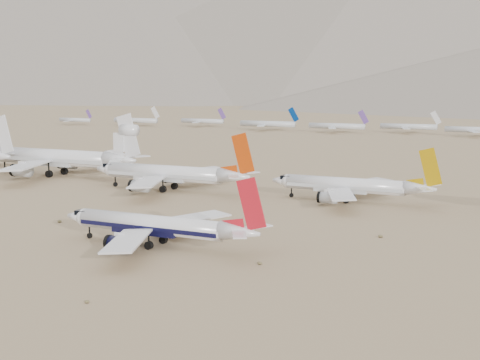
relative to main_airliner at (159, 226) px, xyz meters
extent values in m
plane|color=#80664A|center=(-1.90, -4.88, -4.02)|extent=(7000.00, 7000.00, 0.00)
cylinder|color=white|center=(-1.87, 0.00, 0.18)|extent=(30.91, 3.65, 3.65)
cube|color=black|center=(-1.87, 0.00, -0.28)|extent=(30.29, 3.71, 0.82)
sphere|color=white|center=(-17.33, 0.00, 0.18)|extent=(3.65, 3.65, 3.65)
cube|color=black|center=(-17.88, 0.00, 1.18)|extent=(2.56, 2.37, 0.91)
cone|color=white|center=(17.23, 0.00, 0.45)|extent=(7.73, 3.65, 3.65)
cube|color=white|center=(0.51, -10.84, -0.46)|extent=(11.94, 18.81, 0.57)
cube|color=white|center=(18.74, -3.55, 0.91)|extent=(4.91, 6.42, 0.22)
cylinder|color=black|center=(-3.59, -7.60, -2.11)|extent=(4.29, 2.63, 2.63)
cube|color=white|center=(0.51, 10.84, -0.46)|extent=(11.94, 18.81, 0.57)
cube|color=white|center=(18.74, 3.55, 0.91)|extent=(4.91, 6.42, 0.22)
cylinder|color=black|center=(-3.59, 7.60, -2.11)|extent=(4.29, 2.63, 2.63)
cube|color=red|center=(19.38, 0.00, 5.78)|extent=(5.86, 0.29, 9.65)
cylinder|color=black|center=(-16.41, 0.00, -3.47)|extent=(1.10, 0.46, 1.10)
cylinder|color=black|center=(-0.58, -2.56, -3.26)|extent=(1.53, 0.91, 1.53)
cylinder|color=black|center=(-0.58, 2.56, -3.26)|extent=(1.53, 0.91, 1.53)
cylinder|color=white|center=(17.20, 63.77, 0.44)|extent=(31.92, 3.88, 3.88)
cube|color=silver|center=(17.20, 63.77, -0.05)|extent=(31.28, 3.94, 0.87)
sphere|color=white|center=(1.23, 63.77, 0.44)|extent=(3.88, 3.88, 3.88)
cube|color=black|center=(0.65, 63.77, 1.51)|extent=(2.72, 2.52, 0.97)
cone|color=white|center=(36.92, 63.77, 0.73)|extent=(7.98, 3.88, 3.88)
cube|color=white|center=(19.66, 52.52, -0.24)|extent=(12.33, 19.43, 0.60)
cube|color=white|center=(38.48, 60.09, 1.21)|extent=(5.07, 6.63, 0.23)
cylinder|color=silver|center=(15.42, 55.87, -1.99)|extent=(4.43, 2.79, 2.79)
cube|color=white|center=(19.66, 75.02, -0.24)|extent=(12.33, 19.43, 0.60)
cube|color=white|center=(38.48, 67.46, 1.21)|extent=(5.07, 6.63, 0.23)
cylinder|color=silver|center=(15.42, 71.67, -1.99)|extent=(4.43, 2.79, 2.79)
cube|color=#C39307|center=(39.14, 63.77, 6.26)|extent=(6.05, 0.31, 9.97)
cylinder|color=black|center=(2.20, 63.77, -3.44)|extent=(1.16, 0.48, 1.16)
cylinder|color=black|center=(18.53, 61.06, -3.21)|extent=(1.63, 0.97, 1.63)
cylinder|color=black|center=(18.53, 66.49, -3.21)|extent=(1.63, 0.97, 1.63)
cylinder|color=white|center=(-35.69, 58.88, 1.19)|extent=(37.06, 4.53, 4.53)
cube|color=silver|center=(-35.69, 58.88, 0.62)|extent=(36.32, 4.60, 1.02)
sphere|color=white|center=(-54.22, 58.88, 1.19)|extent=(4.53, 4.53, 4.53)
cube|color=black|center=(-54.90, 58.88, 2.43)|extent=(3.17, 2.94, 1.13)
cone|color=white|center=(-12.78, 58.88, 1.53)|extent=(9.27, 4.53, 4.53)
cube|color=white|center=(-32.83, 45.80, 0.39)|extent=(14.31, 22.56, 0.70)
cube|color=white|center=(-10.98, 54.59, 2.09)|extent=(5.88, 7.69, 0.27)
cylinder|color=silver|center=(-37.75, 49.69, -1.65)|extent=(5.15, 3.26, 3.26)
cube|color=white|center=(-32.83, 71.95, 0.39)|extent=(14.31, 22.56, 0.70)
cube|color=white|center=(-10.98, 63.16, 2.09)|extent=(5.88, 7.69, 0.27)
cylinder|color=silver|center=(-37.75, 68.06, -1.65)|extent=(5.15, 3.26, 3.26)
cube|color=#BF3907|center=(-10.21, 58.88, 7.95)|extent=(7.02, 0.36, 11.57)
cylinder|color=black|center=(-53.09, 58.88, -3.34)|extent=(1.36, 0.57, 1.36)
cylinder|color=black|center=(-34.15, 55.71, -3.07)|extent=(1.90, 1.13, 1.90)
cylinder|color=black|center=(-34.15, 62.05, -3.07)|extent=(1.90, 1.13, 1.90)
cylinder|color=white|center=(-87.28, 69.97, 2.29)|extent=(45.88, 5.49, 5.49)
cube|color=silver|center=(-87.28, 69.97, 1.61)|extent=(44.96, 5.58, 1.24)
sphere|color=white|center=(-110.22, 69.97, 2.29)|extent=(5.49, 5.49, 5.49)
cone|color=white|center=(-58.92, 69.97, 2.71)|extent=(11.47, 5.49, 5.49)
cube|color=white|center=(-83.74, 53.84, 1.33)|extent=(17.72, 27.92, 0.86)
cube|color=white|center=(-56.69, 64.69, 3.39)|extent=(7.28, 9.52, 0.33)
cylinder|color=silver|center=(-89.83, 58.66, -1.14)|extent=(6.37, 3.96, 3.96)
cube|color=white|center=(-83.74, 86.10, 1.33)|extent=(17.72, 27.92, 0.86)
cube|color=white|center=(-56.69, 75.26, 3.39)|extent=(7.28, 9.52, 0.33)
cylinder|color=silver|center=(-89.83, 81.28, -1.14)|extent=(6.37, 3.96, 3.96)
cube|color=white|center=(-55.74, 69.97, 10.63)|extent=(8.70, 0.44, 14.33)
cylinder|color=white|center=(-55.42, 69.97, 12.40)|extent=(5.74, 3.56, 3.56)
cylinder|color=black|center=(-108.85, 69.97, -3.20)|extent=(1.65, 0.69, 1.65)
cylinder|color=black|center=(-85.37, 66.13, -2.87)|extent=(2.31, 1.37, 2.31)
cylinder|color=black|center=(-85.37, 73.82, -2.87)|extent=(2.31, 1.37, 2.31)
cube|color=white|center=(-102.78, 68.22, 3.12)|extent=(6.83, 8.93, 0.32)
cube|color=white|center=(-101.88, 63.25, 9.92)|extent=(8.16, 0.42, 13.44)
cylinder|color=silver|center=(-271.24, 305.33, -0.19)|extent=(29.04, 2.87, 2.87)
cube|color=#613F97|center=(-257.58, 305.33, 4.66)|extent=(5.78, 0.29, 7.28)
cube|color=silver|center=(-271.24, 297.81, -0.62)|extent=(7.65, 13.37, 0.29)
cube|color=silver|center=(-271.24, 312.84, -0.62)|extent=(7.65, 13.37, 0.29)
cylinder|color=silver|center=(-219.66, 312.24, 0.21)|extent=(37.18, 3.67, 3.67)
cube|color=white|center=(-202.17, 312.24, 6.43)|extent=(7.40, 0.37, 9.33)
cube|color=silver|center=(-219.66, 302.61, -0.34)|extent=(9.80, 17.12, 0.37)
cube|color=silver|center=(-219.66, 321.86, -0.34)|extent=(9.80, 17.12, 0.37)
cylinder|color=silver|center=(-171.89, 328.97, 0.09)|extent=(34.57, 3.42, 3.42)
cube|color=#613F97|center=(-155.62, 328.97, 5.86)|extent=(6.89, 0.34, 8.67)
cube|color=silver|center=(-171.89, 320.02, -0.43)|extent=(9.11, 15.91, 0.34)
cube|color=silver|center=(-171.89, 337.91, -0.43)|extent=(9.11, 15.91, 0.34)
cylinder|color=silver|center=(-112.10, 312.31, 0.35)|extent=(39.94, 3.95, 3.95)
cube|color=navy|center=(-93.31, 312.31, 7.02)|extent=(7.95, 0.39, 10.02)
cube|color=silver|center=(-112.10, 301.97, -0.24)|extent=(10.52, 18.38, 0.39)
cube|color=silver|center=(-112.10, 322.65, -0.24)|extent=(10.52, 18.38, 0.39)
cylinder|color=silver|center=(-62.90, 310.98, 0.21)|extent=(37.12, 3.67, 3.67)
cube|color=#613F97|center=(-45.43, 310.98, 6.41)|extent=(7.39, 0.37, 9.31)
cube|color=silver|center=(-62.90, 301.37, -0.34)|extent=(9.78, 17.09, 0.37)
cube|color=silver|center=(-62.90, 320.59, -0.34)|extent=(9.78, 17.09, 0.37)
cylinder|color=silver|center=(-20.15, 326.76, 0.15)|extent=(35.83, 3.54, 3.54)
cube|color=white|center=(-3.28, 326.76, 6.13)|extent=(7.14, 0.35, 8.99)
cube|color=silver|center=(-20.15, 317.48, -0.38)|extent=(9.44, 16.49, 0.35)
cube|color=silver|center=(-20.15, 336.03, -0.38)|extent=(9.44, 16.49, 0.35)
cylinder|color=silver|center=(22.34, 313.12, 0.14)|extent=(35.61, 3.52, 3.52)
cube|color=silver|center=(22.34, 303.90, -0.39)|extent=(9.38, 16.39, 0.35)
cube|color=silver|center=(22.34, 322.33, -0.39)|extent=(9.38, 16.39, 0.35)
cone|color=slate|center=(-1301.90, 1715.12, 205.98)|extent=(3024.00, 3024.00, 420.00)
cone|color=slate|center=(-801.90, 1555.12, 145.98)|extent=(1800.00, 1800.00, 300.00)
cone|color=slate|center=(-301.90, 1685.12, 230.98)|extent=(2444.00, 2444.00, 470.00)
cone|color=slate|center=(-701.90, 1095.12, 43.48)|extent=(855.00, 855.00, 95.00)
ellipsoid|color=brown|center=(-32.30, 9.52, -3.73)|extent=(0.98, 0.98, 0.54)
ellipsoid|color=brown|center=(8.80, -32.58, -3.81)|extent=(0.70, 0.70, 0.39)
ellipsoid|color=brown|center=(22.50, -3.28, -3.77)|extent=(0.84, 0.84, 0.46)
ellipsoid|color=brown|center=(36.20, 26.02, -3.73)|extent=(0.98, 0.98, 0.54)
camera|label=1|loc=(67.72, -105.22, 26.54)|focal=50.00mm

